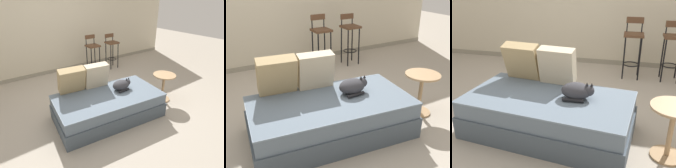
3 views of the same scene
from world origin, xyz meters
TOP-DOWN VIEW (x-y plane):
  - ground_plane at (0.00, 0.00)m, footprint 16.00×16.00m
  - wall_baseboard_trim at (0.00, 2.20)m, footprint 8.00×0.02m
  - couch at (0.00, -0.40)m, footprint 1.91×1.16m
  - throw_pillow_corner at (-0.45, 0.03)m, footprint 0.46×0.32m
  - throw_pillow_middle at (-0.00, -0.02)m, footprint 0.45×0.27m
  - cat at (0.31, -0.37)m, footprint 0.36×0.26m
  - bar_stool_near_window at (0.87, 1.59)m, footprint 0.32×0.32m
  - bar_stool_by_doorway at (1.49, 1.59)m, footprint 0.32×0.32m
  - side_table at (1.25, -0.54)m, footprint 0.44×0.44m

SIDE VIEW (x-z plane):
  - ground_plane at x=0.00m, z-range 0.00..0.00m
  - wall_baseboard_trim at x=0.00m, z-range 0.00..0.09m
  - couch at x=0.00m, z-range 0.00..0.45m
  - side_table at x=1.25m, z-range 0.08..0.64m
  - cat at x=0.31m, z-range 0.43..0.63m
  - bar_stool_near_window at x=0.87m, z-range 0.10..1.11m
  - bar_stool_by_doorway at x=1.49m, z-range 0.12..1.09m
  - throw_pillow_middle at x=0.00m, z-range 0.44..0.89m
  - throw_pillow_corner at x=-0.45m, z-range 0.44..0.91m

